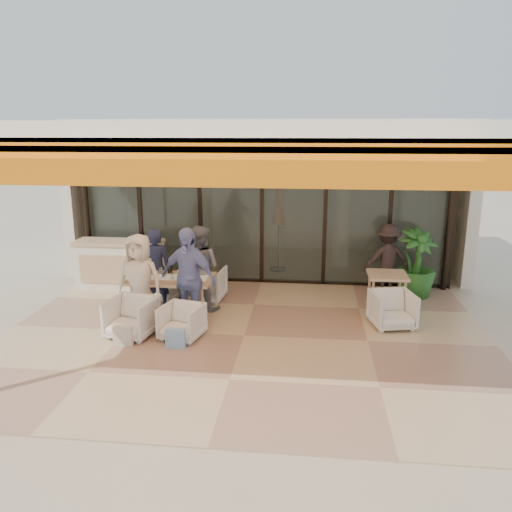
{
  "coord_description": "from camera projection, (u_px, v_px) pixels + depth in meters",
  "views": [
    {
      "loc": [
        1.02,
        -7.56,
        3.32
      ],
      "look_at": [
        0.1,
        0.9,
        1.15
      ],
      "focal_mm": 35.0,
      "sensor_mm": 36.0,
      "label": 1
    }
  ],
  "objects": [
    {
      "name": "chair_near_left",
      "position": [
        131.0,
        316.0,
        8.14
      ],
      "size": [
        0.82,
        0.78,
        0.73
      ],
      "primitive_type": "imported",
      "rotation": [
        0.0,
        0.0,
        -0.18
      ],
      "color": "silver",
      "rests_on": "ground"
    },
    {
      "name": "diner_grey",
      "position": [
        200.0,
        268.0,
        9.29
      ],
      "size": [
        0.9,
        0.78,
        1.62
      ],
      "primitive_type": "imported",
      "rotation": [
        0.0,
        0.0,
        2.91
      ],
      "color": "slate",
      "rests_on": "ground"
    },
    {
      "name": "diner_cream",
      "position": [
        140.0,
        281.0,
        8.51
      ],
      "size": [
        0.84,
        0.59,
        1.62
      ],
      "primitive_type": "imported",
      "rotation": [
        0.0,
        0.0,
        -0.1
      ],
      "color": "beige",
      "rests_on": "ground"
    },
    {
      "name": "host_counter",
      "position": [
        120.0,
        264.0,
        10.6
      ],
      "size": [
        1.85,
        0.65,
        1.04
      ],
      "color": "silver",
      "rests_on": "ground"
    },
    {
      "name": "glass_storefront",
      "position": [
        262.0,
        212.0,
        10.71
      ],
      "size": [
        8.08,
        0.1,
        3.2
      ],
      "color": "#9EADA3",
      "rests_on": "ground"
    },
    {
      "name": "ground",
      "position": [
        244.0,
        337.0,
        8.21
      ],
      "size": [
        70.0,
        70.0,
        0.0
      ],
      "primitive_type": "plane",
      "color": "#C6B293",
      "rests_on": "ground"
    },
    {
      "name": "diner_periwinkle",
      "position": [
        188.0,
        278.0,
        8.41
      ],
      "size": [
        1.11,
        0.73,
        1.75
      ],
      "primitive_type": "imported",
      "rotation": [
        0.0,
        0.0,
        -0.32
      ],
      "color": "#7888C8",
      "rests_on": "ground"
    },
    {
      "name": "diner_navy",
      "position": [
        156.0,
        269.0,
        9.39
      ],
      "size": [
        0.61,
        0.44,
        1.54
      ],
      "primitive_type": "imported",
      "rotation": [
        0.0,
        0.0,
        3.28
      ],
      "color": "#1A203A",
      "rests_on": "ground"
    },
    {
      "name": "terrace_structure",
      "position": [
        240.0,
        134.0,
        7.15
      ],
      "size": [
        8.0,
        6.0,
        3.4
      ],
      "color": "silver",
      "rests_on": "ground"
    },
    {
      "name": "interior_block",
      "position": [
        271.0,
        173.0,
        12.78
      ],
      "size": [
        9.05,
        3.62,
        3.52
      ],
      "color": "silver",
      "rests_on": "ground"
    },
    {
      "name": "terrace_floor",
      "position": [
        244.0,
        337.0,
        8.21
      ],
      "size": [
        8.0,
        6.0,
        0.01
      ],
      "primitive_type": "cube",
      "color": "tan",
      "rests_on": "ground"
    },
    {
      "name": "tote_bag_blue",
      "position": [
        176.0,
        339.0,
        7.72
      ],
      "size": [
        0.3,
        0.1,
        0.34
      ],
      "primitive_type": "cube",
      "color": "#99BFD8",
      "rests_on": "ground"
    },
    {
      "name": "tote_bag_cream",
      "position": [
        123.0,
        336.0,
        7.8
      ],
      "size": [
        0.3,
        0.1,
        0.34
      ],
      "primitive_type": "cube",
      "color": "silver",
      "rests_on": "ground"
    },
    {
      "name": "chair_far_left",
      "position": [
        164.0,
        281.0,
        9.97
      ],
      "size": [
        0.87,
        0.84,
        0.72
      ],
      "primitive_type": "imported",
      "rotation": [
        0.0,
        0.0,
        2.83
      ],
      "color": "silver",
      "rests_on": "ground"
    },
    {
      "name": "side_table",
      "position": [
        387.0,
        279.0,
        9.17
      ],
      "size": [
        0.7,
        0.7,
        0.74
      ],
      "color": "tan",
      "rests_on": "ground"
    },
    {
      "name": "side_chair",
      "position": [
        392.0,
        308.0,
        8.52
      ],
      "size": [
        0.8,
        0.77,
        0.7
      ],
      "primitive_type": "imported",
      "rotation": [
        0.0,
        0.0,
        0.21
      ],
      "color": "silver",
      "rests_on": "ground"
    },
    {
      "name": "standing_woman",
      "position": [
        387.0,
        259.0,
        10.18
      ],
      "size": [
        1.03,
        0.7,
        1.47
      ],
      "primitive_type": "imported",
      "rotation": [
        0.0,
        0.0,
        3.32
      ],
      "color": "black",
      "rests_on": "ground"
    },
    {
      "name": "chair_far_right",
      "position": [
        206.0,
        282.0,
        9.88
      ],
      "size": [
        0.78,
        0.74,
        0.74
      ],
      "primitive_type": "imported",
      "rotation": [
        0.0,
        0.0,
        3.05
      ],
      "color": "silver",
      "rests_on": "ground"
    },
    {
      "name": "potted_palm",
      "position": [
        416.0,
        264.0,
        9.98
      ],
      "size": [
        1.07,
        1.07,
        1.41
      ],
      "primitive_type": "imported",
      "rotation": [
        0.0,
        0.0,
        0.48
      ],
      "color": "#1E5919",
      "rests_on": "ground"
    },
    {
      "name": "dining_table",
      "position": [
        171.0,
        280.0,
        8.94
      ],
      "size": [
        1.5,
        0.9,
        0.93
      ],
      "color": "tan",
      "rests_on": "ground"
    },
    {
      "name": "chair_near_right",
      "position": [
        182.0,
        320.0,
        8.06
      ],
      "size": [
        0.74,
        0.71,
        0.64
      ],
      "primitive_type": "imported",
      "rotation": [
        0.0,
        0.0,
        -0.23
      ],
      "color": "silver",
      "rests_on": "ground"
    }
  ]
}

